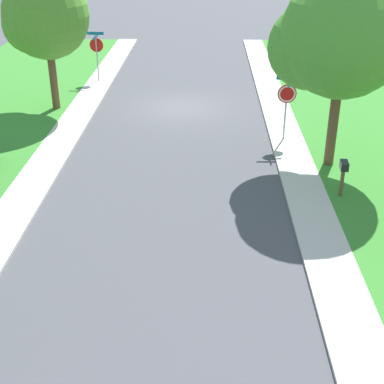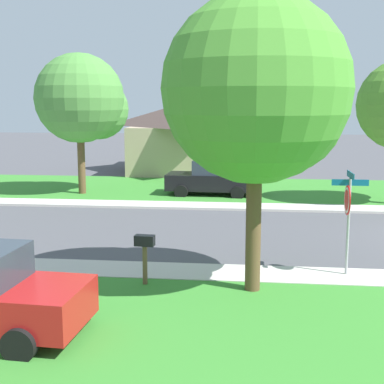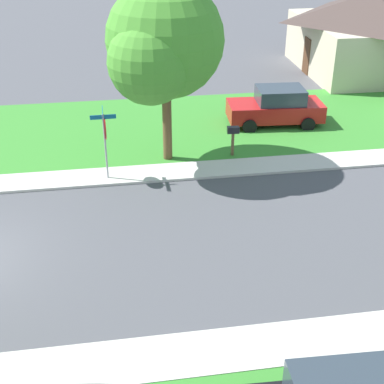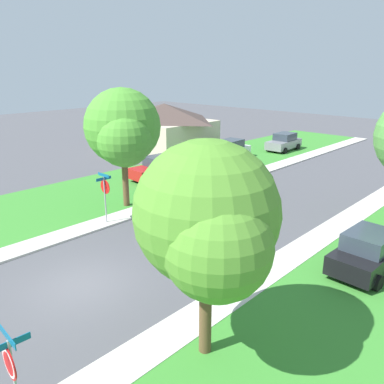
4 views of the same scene
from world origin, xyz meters
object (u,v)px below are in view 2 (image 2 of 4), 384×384
object	(u,v)px
car_black_far_down_street	(213,178)
mailbox	(145,247)
house_right_setback	(191,135)
stop_sign_far_corner	(348,206)
tree_corner_large	(84,101)
tree_sidewalk_far	(263,95)

from	to	relation	value
car_black_far_down_street	mailbox	bearing A→B (deg)	177.00
house_right_setback	mailbox	xyz separation A→B (m)	(-23.12, -1.43, -1.37)
mailbox	stop_sign_far_corner	bearing A→B (deg)	-75.73
house_right_setback	tree_corner_large	bearing A→B (deg)	157.53
tree_corner_large	house_right_setback	bearing A→B (deg)	-22.47
car_black_far_down_street	tree_corner_large	world-z (taller)	tree_corner_large
tree_sidewalk_far	mailbox	xyz separation A→B (m)	(-0.13, 2.79, -3.65)
house_right_setback	mailbox	size ratio (longest dim) A/B	7.04
car_black_far_down_street	tree_corner_large	size ratio (longest dim) A/B	0.64
car_black_far_down_street	tree_sidewalk_far	size ratio (longest dim) A/B	0.63
tree_corner_large	mailbox	world-z (taller)	tree_corner_large
tree_corner_large	mailbox	bearing A→B (deg)	-157.37
tree_sidewalk_far	mailbox	distance (m)	4.59
tree_corner_large	mailbox	xyz separation A→B (m)	(-13.23, -5.52, -3.53)
car_black_far_down_street	house_right_setback	world-z (taller)	house_right_setback
car_black_far_down_street	tree_corner_large	bearing A→B (deg)	91.32
stop_sign_far_corner	tree_sidewalk_far	world-z (taller)	tree_sidewalk_far
stop_sign_far_corner	tree_sidewalk_far	size ratio (longest dim) A/B	0.40
stop_sign_far_corner	house_right_setback	xyz separation A→B (m)	(21.84, 6.44, 0.49)
stop_sign_far_corner	mailbox	distance (m)	5.25
mailbox	tree_sidewalk_far	bearing A→B (deg)	-87.32
tree_sidewalk_far	house_right_setback	distance (m)	23.48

